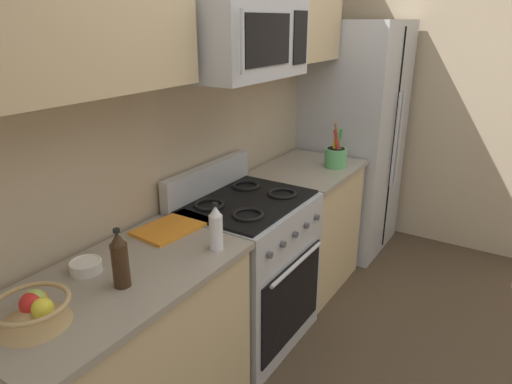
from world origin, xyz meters
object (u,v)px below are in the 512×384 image
Objects in this scene: microwave at (241,39)px; prep_bowl at (86,266)px; cutting_board at (173,227)px; fruit_basket at (33,310)px; range_oven at (247,270)px; bottle_soy at (120,260)px; utensil_crock at (336,156)px; refrigerator at (353,139)px; bottle_vinegar at (216,228)px.

prep_bowl is (-0.99, 0.11, -0.86)m from microwave.
fruit_basket is at bearing -171.79° from cutting_board.
cutting_board is at bearing -1.80° from prep_bowl.
prep_bowl is (-0.99, 0.14, 0.46)m from range_oven.
bottle_soy is at bearing -176.01° from range_oven.
utensil_crock is 1.25× the size of fruit_basket.
refrigerator reaches higher than bottle_soy.
utensil_crock is 1.45× the size of bottle_vinegar.
utensil_crock is 1.92m from prep_bowl.
microwave is 2.21× the size of utensil_crock.
refrigerator is 5.06× the size of cutting_board.
cutting_board is (0.83, 0.12, -0.05)m from fruit_basket.
range_oven is at bearing 170.31° from utensil_crock.
refrigerator is 5.77× the size of utensil_crock.
refrigerator is 7.23× the size of fruit_basket.
bottle_vinegar is at bearing -100.58° from cutting_board.
cutting_board is (-1.38, 0.28, -0.07)m from utensil_crock.
bottle_soy is 1.09× the size of bottle_vinegar.
cutting_board is at bearing 168.64° from utensil_crock.
cutting_board is (-2.07, 0.14, -0.03)m from refrigerator.
utensil_crock is at bearing -9.69° from range_oven.
fruit_basket is 0.70× the size of cutting_board.
range_oven is 4.45× the size of bottle_soy.
bottle_soy is at bearing 177.39° from utensil_crock.
microwave is 2.96× the size of bottle_soy.
utensil_crock reaches higher than cutting_board.
utensil_crock is 1.41m from cutting_board.
cutting_board is 1.65× the size of bottle_vinegar.
microwave reaches higher than bottle_soy.
refrigerator is 2.08m from cutting_board.
utensil_crock is at bearing -11.36° from cutting_board.
microwave is (-1.59, 0.04, 0.85)m from refrigerator.
bottle_vinegar is at bearing -175.26° from refrigerator.
refrigerator reaches higher than prep_bowl.
range_oven is at bearing -8.04° from prep_bowl.
utensil_crock is 1.34× the size of bottle_soy.
utensil_crock reaches higher than prep_bowl.
fruit_basket is 0.34m from bottle_soy.
prep_bowl is at bearing 22.93° from fruit_basket.
bottle_vinegar reaches higher than fruit_basket.
microwave reaches higher than prep_bowl.
bottle_soy is (-2.58, -0.05, 0.08)m from refrigerator.
prep_bowl is (-0.51, 0.02, 0.02)m from cutting_board.
bottle_vinegar is at bearing -160.24° from range_oven.
utensil_crock is 0.88× the size of cutting_board.
refrigerator is at bearing -0.62° from range_oven.
range_oven is 0.67m from cutting_board.
fruit_basket is 0.35m from prep_bowl.
range_oven reaches higher than prep_bowl.
prep_bowl is (-0.01, 0.21, -0.09)m from bottle_soy.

